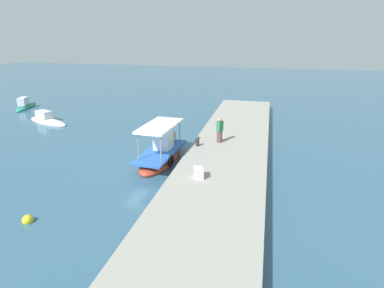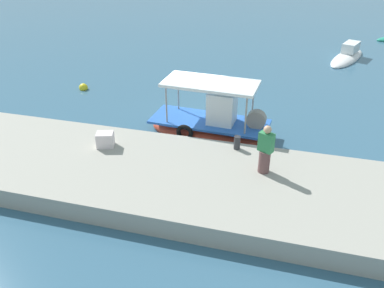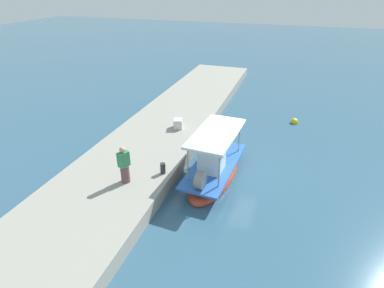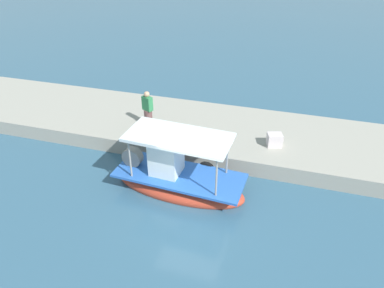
% 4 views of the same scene
% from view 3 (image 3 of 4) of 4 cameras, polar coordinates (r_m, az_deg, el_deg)
% --- Properties ---
extents(ground_plane, '(120.00, 120.00, 0.00)m').
position_cam_3_polar(ground_plane, '(15.91, 7.53, -4.98)').
color(ground_plane, '#345C76').
extents(dock_quay, '(36.00, 5.04, 0.71)m').
position_cam_3_polar(dock_quay, '(17.12, -8.61, -1.09)').
color(dock_quay, '#9E9B8F').
rests_on(dock_quay, ground_plane).
extents(main_fishing_boat, '(5.35, 2.21, 2.81)m').
position_cam_3_polar(main_fishing_boat, '(15.06, 4.10, -4.64)').
color(main_fishing_boat, '#C13E28').
rests_on(main_fishing_boat, ground_plane).
extents(fisherman_near_bollard, '(0.56, 0.52, 1.74)m').
position_cam_3_polar(fisherman_near_bollard, '(13.66, -12.44, -4.05)').
color(fisherman_near_bollard, brown).
rests_on(fisherman_near_bollard, dock_quay).
extents(mooring_bollard, '(0.24, 0.24, 0.52)m').
position_cam_3_polar(mooring_bollard, '(14.24, -5.42, -4.51)').
color(mooring_bollard, '#2D2D33').
rests_on(mooring_bollard, dock_quay).
extents(cargo_crate, '(0.75, 0.66, 0.57)m').
position_cam_3_polar(cargo_crate, '(18.53, -2.62, 3.80)').
color(cargo_crate, silver).
rests_on(cargo_crate, dock_quay).
extents(marker_buoy, '(0.48, 0.48, 0.48)m').
position_cam_3_polar(marker_buoy, '(22.11, 18.43, 3.95)').
color(marker_buoy, yellow).
rests_on(marker_buoy, ground_plane).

